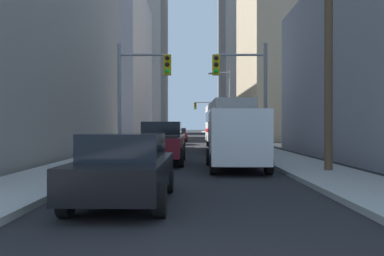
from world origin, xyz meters
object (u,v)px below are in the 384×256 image
object	(u,v)px
sedan_beige	(170,138)
traffic_signal_near_left	(141,82)
city_bus	(226,123)
pickup_truck_maroon	(160,143)
sedan_red	(178,135)
sedan_black	(125,168)
traffic_signal_far_right	(207,111)
cargo_van_white	(235,136)
traffic_signal_near_right	(243,82)
sedan_blue	(167,141)
sedan_grey	(174,136)

from	to	relation	value
sedan_beige	traffic_signal_near_left	bearing A→B (deg)	-95.88
city_bus	pickup_truck_maroon	xyz separation A→B (m)	(-3.99, -10.95, -1.00)
sedan_beige	sedan_red	size ratio (longest dim) A/B	1.00
pickup_truck_maroon	sedan_black	world-z (taller)	pickup_truck_maroon
pickup_truck_maroon	traffic_signal_far_right	distance (m)	42.14
sedan_beige	traffic_signal_near_left	size ratio (longest dim) A/B	0.70
cargo_van_white	traffic_signal_near_right	size ratio (longest dim) A/B	0.88
sedan_blue	sedan_grey	size ratio (longest dim) A/B	1.00
sedan_grey	traffic_signal_near_right	bearing A→B (deg)	-74.89
pickup_truck_maroon	sedan_red	distance (m)	25.82
traffic_signal_near_right	cargo_van_white	bearing A→B (deg)	-100.65
traffic_signal_far_right	sedan_black	bearing A→B (deg)	-94.19
pickup_truck_maroon	sedan_beige	bearing A→B (deg)	90.99
traffic_signal_near_left	cargo_van_white	bearing A→B (deg)	-49.27
sedan_blue	sedan_black	bearing A→B (deg)	-89.78
cargo_van_white	sedan_blue	distance (m)	9.50
sedan_beige	sedan_red	distance (m)	13.82
city_bus	traffic_signal_near_right	world-z (taller)	traffic_signal_near_right
sedan_blue	traffic_signal_far_right	size ratio (longest dim) A/B	0.71
city_bus	sedan_red	world-z (taller)	city_bus
traffic_signal_near_right	sedan_beige	bearing A→B (deg)	114.02
cargo_van_white	sedan_red	world-z (taller)	cargo_van_white
sedan_red	pickup_truck_maroon	bearing A→B (deg)	-89.89
traffic_signal_near_right	sedan_black	bearing A→B (deg)	-109.22
city_bus	cargo_van_white	world-z (taller)	city_bus
cargo_van_white	sedan_blue	world-z (taller)	cargo_van_white
pickup_truck_maroon	traffic_signal_far_right	xyz separation A→B (m)	(3.74, 41.86, 3.10)
cargo_van_white	sedan_blue	bearing A→B (deg)	109.76
cargo_van_white	sedan_black	xyz separation A→B (m)	(-3.15, -6.71, -0.52)
sedan_beige	traffic_signal_near_right	xyz separation A→B (m)	(4.29, -9.63, 3.22)
sedan_blue	traffic_signal_near_right	bearing A→B (deg)	-43.17
city_bus	pickup_truck_maroon	size ratio (longest dim) A/B	2.13
sedan_beige	traffic_signal_near_right	bearing A→B (deg)	-65.98
sedan_grey	cargo_van_white	bearing A→B (deg)	-80.98
sedan_blue	sedan_red	distance (m)	19.55
traffic_signal_near_left	traffic_signal_near_right	distance (m)	5.28
cargo_van_white	traffic_signal_near_left	distance (m)	7.17
sedan_black	sedan_red	xyz separation A→B (m)	(-0.04, 35.18, 0.00)
pickup_truck_maroon	sedan_grey	bearing A→B (deg)	90.50
pickup_truck_maroon	traffic_signal_near_left	size ratio (longest dim) A/B	0.90
city_bus	sedan_grey	distance (m)	8.32
traffic_signal_near_left	traffic_signal_far_right	bearing A→B (deg)	82.87
sedan_red	traffic_signal_near_right	xyz separation A→B (m)	(4.13, -23.44, 3.22)
city_bus	sedan_blue	world-z (taller)	city_bus
sedan_blue	sedan_red	xyz separation A→B (m)	(0.02, 19.55, 0.00)
sedan_black	sedan_beige	bearing A→B (deg)	90.53
city_bus	pickup_truck_maroon	distance (m)	11.70
pickup_truck_maroon	traffic_signal_far_right	world-z (taller)	traffic_signal_far_right
sedan_blue	sedan_beige	size ratio (longest dim) A/B	1.01
cargo_van_white	sedan_black	distance (m)	7.43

